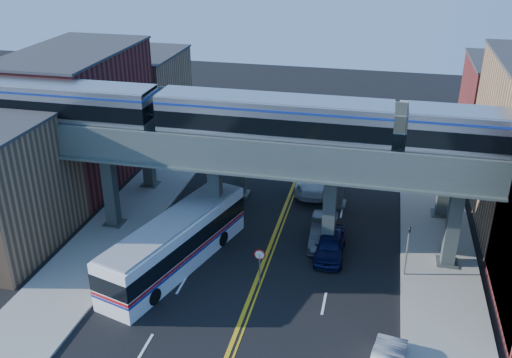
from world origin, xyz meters
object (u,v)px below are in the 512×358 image
car_lane_a (330,245)px  car_lane_c (314,180)px  transit_train (273,120)px  car_lane_b (323,231)px  car_lane_d (336,152)px  stop_sign (260,261)px  traffic_signal (408,246)px  transit_bus (176,243)px

car_lane_a → car_lane_c: (-2.44, 10.09, 0.05)m
transit_train → car_lane_b: (3.54, 1.15, -8.41)m
car_lane_a → car_lane_d: size_ratio=0.86×
stop_sign → car_lane_b: (3.28, 6.15, -0.92)m
traffic_signal → car_lane_c: traffic_signal is taller
traffic_signal → car_lane_a: 5.38m
transit_bus → car_lane_a: bearing=-54.1°
transit_bus → transit_train: bearing=-38.0°
car_lane_a → car_lane_c: car_lane_c is taller
stop_sign → transit_bus: 5.93m
transit_train → stop_sign: bearing=-87.1°
car_lane_c → stop_sign: bearing=-99.0°
car_lane_a → car_lane_b: (-0.65, 1.68, 0.01)m
car_lane_a → car_lane_b: bearing=110.7°
transit_train → car_lane_c: transit_train is taller
transit_bus → car_lane_a: (9.79, 3.48, -0.87)m
traffic_signal → transit_bus: 14.90m
car_lane_d → car_lane_b: bearing=-87.3°
stop_sign → car_lane_a: (3.94, 4.47, -0.93)m
transit_train → traffic_signal: bearing=-12.3°
traffic_signal → car_lane_a: traffic_signal is taller
transit_train → car_lane_b: transit_train is taller
stop_sign → car_lane_b: size_ratio=0.52×
car_lane_d → transit_bus: bearing=-112.4°
car_lane_c → car_lane_d: (1.15, 6.78, -0.06)m
transit_train → car_lane_a: size_ratio=9.66×
car_lane_b → car_lane_c: size_ratio=0.81×
car_lane_d → transit_train: bearing=-99.8°
transit_train → car_lane_d: (2.91, 16.33, -8.43)m
car_lane_c → car_lane_d: 6.87m
car_lane_a → transit_bus: bearing=-160.9°
car_lane_c → car_lane_d: bearing=77.2°
car_lane_a → car_lane_b: size_ratio=0.95×
traffic_signal → car_lane_d: traffic_signal is taller
traffic_signal → transit_bus: size_ratio=0.31×
car_lane_b → car_lane_d: (-0.63, 15.18, -0.02)m
stop_sign → car_lane_c: 14.66m
transit_bus → stop_sign: bearing=-83.3°
car_lane_b → car_lane_d: car_lane_b is taller
transit_bus → car_lane_c: 15.45m
transit_train → traffic_signal: size_ratio=11.42×
stop_sign → traffic_signal: bearing=18.6°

